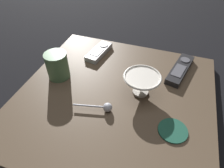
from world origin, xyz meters
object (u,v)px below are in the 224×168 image
object	(u,v)px
coffee_mug	(57,66)
tv_remote_far	(180,69)
tv_remote_near	(99,52)
drink_coaster	(173,130)
cereal_bowl	(142,83)
teaspoon	(105,107)

from	to	relation	value
coffee_mug	tv_remote_far	size ratio (longest dim) A/B	0.50
tv_remote_near	drink_coaster	world-z (taller)	tv_remote_near
cereal_bowl	coffee_mug	distance (m)	0.31
coffee_mug	teaspoon	world-z (taller)	coffee_mug
cereal_bowl	tv_remote_near	world-z (taller)	cereal_bowl
coffee_mug	teaspoon	distance (m)	0.25
tv_remote_near	teaspoon	bearing A→B (deg)	-154.85
cereal_bowl	coffee_mug	world-z (taller)	coffee_mug
teaspoon	tv_remote_near	world-z (taller)	teaspoon
tv_remote_near	drink_coaster	size ratio (longest dim) A/B	1.79
tv_remote_near	cereal_bowl	bearing A→B (deg)	-127.85
teaspoon	coffee_mug	bearing A→B (deg)	65.66
cereal_bowl	tv_remote_near	bearing A→B (deg)	52.15
teaspoon	tv_remote_near	bearing A→B (deg)	25.15
coffee_mug	drink_coaster	size ratio (longest dim) A/B	1.16
coffee_mug	tv_remote_near	world-z (taller)	coffee_mug
teaspoon	tv_remote_far	bearing A→B (deg)	-37.02
teaspoon	cereal_bowl	bearing A→B (deg)	-37.46
tv_remote_far	drink_coaster	xyz separation A→B (m)	(-0.29, -0.01, -0.01)
cereal_bowl	tv_remote_far	world-z (taller)	cereal_bowl
teaspoon	drink_coaster	bearing A→B (deg)	-92.72
coffee_mug	tv_remote_far	distance (m)	0.47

